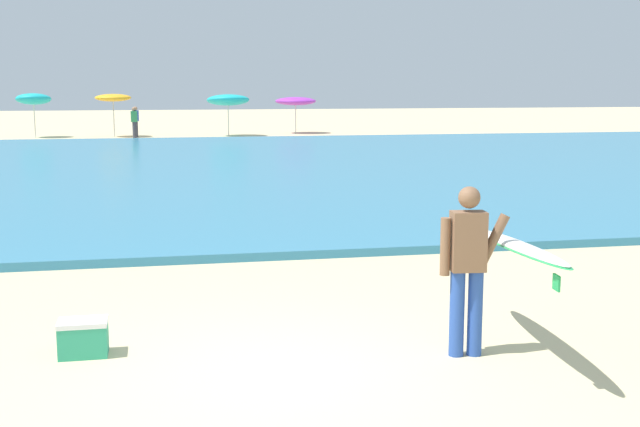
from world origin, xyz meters
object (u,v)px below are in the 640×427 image
Objects in this scene: beach_umbrella_4 at (296,101)px; surfer_with_board at (490,256)px; cooler_box at (83,338)px; beach_umbrella_3 at (228,100)px; beachgoer_near_row_left at (134,122)px; beach_umbrella_2 at (113,98)px; beachgoer_near_row_mid at (136,121)px; beach_umbrella_1 at (33,99)px.

surfer_with_board is at bearing -96.71° from beach_umbrella_4.
surfer_with_board is at bearing -11.03° from cooler_box.
beachgoer_near_row_left is (-4.79, -1.22, -1.04)m from beach_umbrella_3.
beach_umbrella_2 is 0.98× the size of beach_umbrella_4.
beach_umbrella_4 is 37.44m from cooler_box.
surfer_with_board is 35.56m from beach_umbrella_3.
beach_umbrella_4 is (9.72, 1.17, -0.24)m from beach_umbrella_2.
beach_umbrella_4 is at bearing 77.01° from cooler_box.
beach_umbrella_3 reaches higher than surfer_with_board.
surfer_with_board is at bearing -82.90° from beachgoer_near_row_left.
beach_umbrella_3 is at bearing 3.20° from beachgoer_near_row_mid.
beach_umbrella_3 is (5.85, -0.51, -0.13)m from beach_umbrella_2.
beach_umbrella_4 is at bearing 83.29° from surfer_with_board.
beach_umbrella_4 is at bearing 23.49° from beach_umbrella_3.
surfer_with_board is 1.26× the size of beach_umbrella_3.
beachgoer_near_row_left is (1.07, -1.73, -1.16)m from beach_umbrella_2.
beach_umbrella_3 is 5.05m from beachgoer_near_row_left.
beach_umbrella_3 reaches higher than cooler_box.
beachgoer_near_row_left is at bearing 90.42° from cooler_box.
beach_umbrella_1 is at bearing 176.76° from beach_umbrella_2.
beach_umbrella_4 is at bearing 18.54° from beachgoer_near_row_left.
beachgoer_near_row_mid is at bearing -167.25° from beach_umbrella_4.
beach_umbrella_2 is 2.34m from beachgoer_near_row_left.
beach_umbrella_4 is at bearing 6.89° from beach_umbrella_2.
beach_umbrella_4 is 4.61× the size of cooler_box.
beachgoer_near_row_left is (-4.28, 34.33, -0.19)m from surfer_with_board.
beachgoer_near_row_mid is at bearing 86.81° from beachgoer_near_row_left.
beachgoer_near_row_left is 33.55m from cooler_box.
beachgoer_near_row_mid is at bearing -11.13° from beach_umbrella_1.
beach_umbrella_1 reaches higher than beach_umbrella_4.
beach_umbrella_2 is 35.34m from cooler_box.
surfer_with_board is 4.19m from cooler_box.
beach_umbrella_3 is at bearing -156.51° from beach_umbrella_4.
beach_umbrella_1 reaches higher than beach_umbrella_3.
beach_umbrella_2 is 9.79m from beach_umbrella_4.
beach_umbrella_3 is 1.43× the size of beachgoer_near_row_mid.
beach_umbrella_4 reaches higher than cooler_box.
surfer_with_board is 1.80× the size of beachgoer_near_row_left.
beach_umbrella_4 is (13.66, 0.95, -0.18)m from beach_umbrella_1.
surfer_with_board is 1.26× the size of beach_umbrella_4.
beach_umbrella_1 is 1.47× the size of beachgoer_near_row_left.
beach_umbrella_3 is (9.79, -0.73, -0.07)m from beach_umbrella_1.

